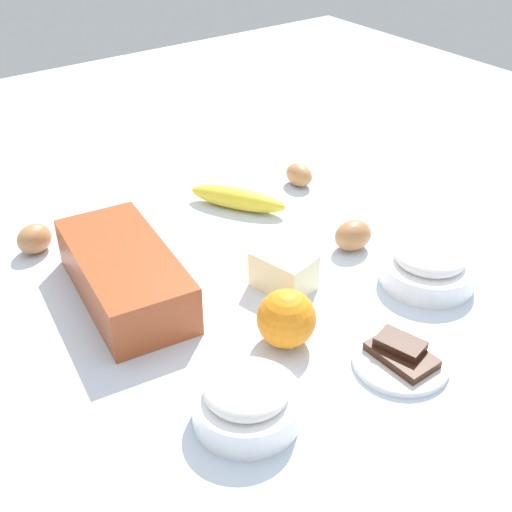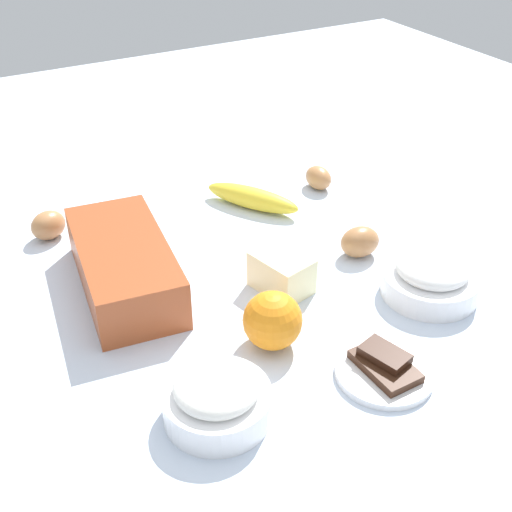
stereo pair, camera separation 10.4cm
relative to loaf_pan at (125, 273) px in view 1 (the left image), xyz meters
name	(u,v)px [view 1 (the left image)]	position (x,y,z in m)	size (l,w,h in m)	color
ground_plane	(256,282)	(-0.08, -0.19, -0.05)	(2.40, 2.40, 0.02)	silver
loaf_pan	(125,273)	(0.00, 0.00, 0.00)	(0.29, 0.16, 0.08)	#9E4723
flour_bowl	(247,400)	(-0.31, 0.00, -0.01)	(0.13, 0.13, 0.07)	white
sugar_bowl	(429,265)	(-0.24, -0.40, -0.01)	(0.15, 0.15, 0.07)	white
banana	(238,198)	(0.13, -0.29, -0.02)	(0.19, 0.04, 0.04)	yellow
orange_fruit	(286,319)	(-0.23, -0.13, 0.00)	(0.08, 0.08, 0.08)	orange
butter_block	(284,271)	(-0.12, -0.21, -0.01)	(0.09, 0.06, 0.06)	#F4EDB2
egg_near_butter	(299,175)	(0.13, -0.45, -0.02)	(0.04, 0.04, 0.06)	#BA7E4C
egg_beside_bowl	(34,239)	(0.20, 0.07, -0.02)	(0.05, 0.05, 0.06)	#B17748
egg_loose	(353,235)	(-0.10, -0.37, -0.02)	(0.05, 0.05, 0.07)	#AC7446
chocolate_plate	(401,357)	(-0.35, -0.23, -0.03)	(0.13, 0.13, 0.03)	white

